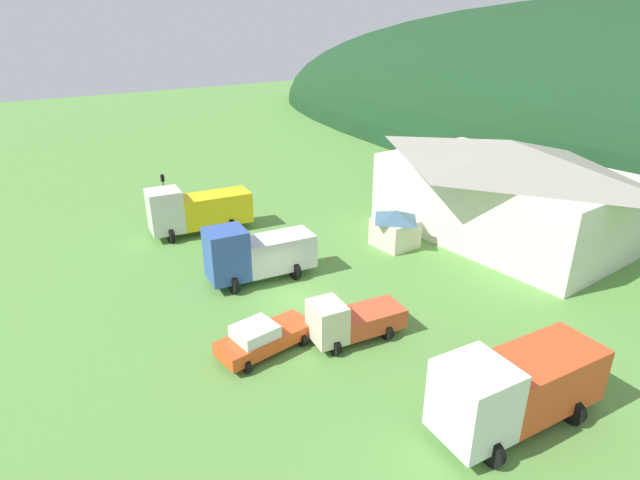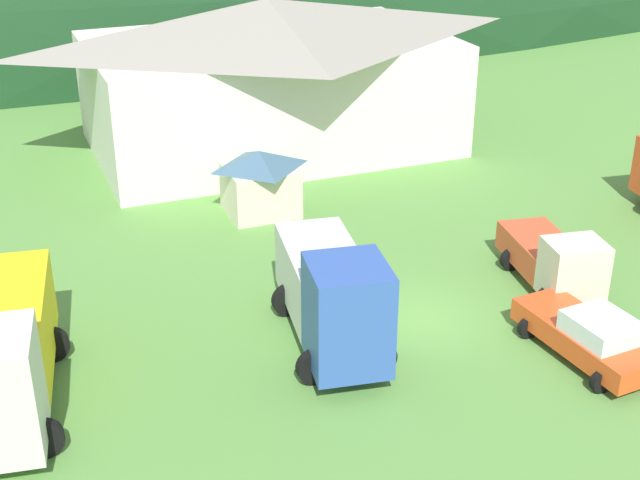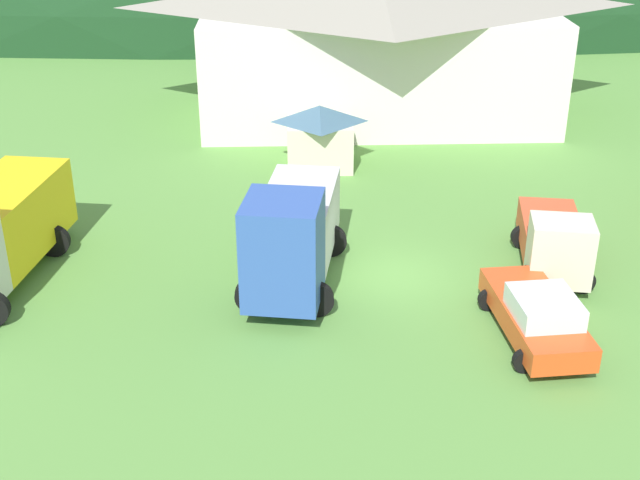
{
  "view_description": "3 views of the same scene",
  "coord_description": "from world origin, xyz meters",
  "px_view_note": "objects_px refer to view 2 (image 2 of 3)",
  "views": [
    {
      "loc": [
        22.19,
        -14.1,
        15.05
      ],
      "look_at": [
        -2.09,
        3.65,
        2.14
      ],
      "focal_mm": 28.73,
      "sensor_mm": 36.0,
      "label": 1
    },
    {
      "loc": [
        -12.44,
        -22.08,
        14.8
      ],
      "look_at": [
        -2.94,
        1.61,
        2.71
      ],
      "focal_mm": 49.78,
      "sensor_mm": 36.0,
      "label": 2
    },
    {
      "loc": [
        -3.36,
        -24.23,
        13.15
      ],
      "look_at": [
        -2.5,
        -1.19,
        1.97
      ],
      "focal_mm": 47.37,
      "sensor_mm": 36.0,
      "label": 3
    }
  ],
  "objects_px": {
    "flatbed_truck_yellow": "(1,353)",
    "service_pickup_orange": "(589,335)",
    "traffic_cone_near_pickup": "(549,316)",
    "play_shed_cream": "(260,181)",
    "traffic_cone_mid_row": "(286,270)",
    "depot_building": "(269,72)",
    "box_truck_blue": "(333,294)",
    "light_truck_cream": "(555,260)"
  },
  "relations": [
    {
      "from": "service_pickup_orange",
      "to": "traffic_cone_mid_row",
      "type": "bearing_deg",
      "value": -148.42
    },
    {
      "from": "play_shed_cream",
      "to": "box_truck_blue",
      "type": "xyz_separation_m",
      "value": [
        -1.24,
        -10.77,
        0.46
      ]
    },
    {
      "from": "service_pickup_orange",
      "to": "play_shed_cream",
      "type": "bearing_deg",
      "value": -162.8
    },
    {
      "from": "traffic_cone_near_pickup",
      "to": "play_shed_cream",
      "type": "bearing_deg",
      "value": 117.64
    },
    {
      "from": "service_pickup_orange",
      "to": "traffic_cone_mid_row",
      "type": "height_order",
      "value": "service_pickup_orange"
    },
    {
      "from": "play_shed_cream",
      "to": "traffic_cone_mid_row",
      "type": "height_order",
      "value": "play_shed_cream"
    },
    {
      "from": "box_truck_blue",
      "to": "light_truck_cream",
      "type": "distance_m",
      "value": 8.59
    },
    {
      "from": "service_pickup_orange",
      "to": "flatbed_truck_yellow",
      "type": "bearing_deg",
      "value": -107.29
    },
    {
      "from": "traffic_cone_near_pickup",
      "to": "service_pickup_orange",
      "type": "bearing_deg",
      "value": -100.82
    },
    {
      "from": "depot_building",
      "to": "service_pickup_orange",
      "type": "height_order",
      "value": "depot_building"
    },
    {
      "from": "box_truck_blue",
      "to": "service_pickup_orange",
      "type": "distance_m",
      "value": 7.79
    },
    {
      "from": "depot_building",
      "to": "light_truck_cream",
      "type": "distance_m",
      "value": 18.7
    },
    {
      "from": "service_pickup_orange",
      "to": "depot_building",
      "type": "bearing_deg",
      "value": -177.86
    },
    {
      "from": "box_truck_blue",
      "to": "traffic_cone_near_pickup",
      "type": "relative_size",
      "value": 12.15
    },
    {
      "from": "play_shed_cream",
      "to": "traffic_cone_near_pickup",
      "type": "height_order",
      "value": "play_shed_cream"
    },
    {
      "from": "service_pickup_orange",
      "to": "traffic_cone_mid_row",
      "type": "distance_m",
      "value": 11.02
    },
    {
      "from": "traffic_cone_mid_row",
      "to": "play_shed_cream",
      "type": "bearing_deg",
      "value": 81.37
    },
    {
      "from": "flatbed_truck_yellow",
      "to": "light_truck_cream",
      "type": "height_order",
      "value": "flatbed_truck_yellow"
    },
    {
      "from": "depot_building",
      "to": "service_pickup_orange",
      "type": "distance_m",
      "value": 22.46
    },
    {
      "from": "traffic_cone_near_pickup",
      "to": "traffic_cone_mid_row",
      "type": "distance_m",
      "value": 9.41
    },
    {
      "from": "light_truck_cream",
      "to": "play_shed_cream",
      "type": "bearing_deg",
      "value": -134.53
    },
    {
      "from": "depot_building",
      "to": "play_shed_cream",
      "type": "distance_m",
      "value": 8.77
    },
    {
      "from": "light_truck_cream",
      "to": "depot_building",
      "type": "bearing_deg",
      "value": -157.1
    },
    {
      "from": "light_truck_cream",
      "to": "box_truck_blue",
      "type": "bearing_deg",
      "value": -76.18
    },
    {
      "from": "flatbed_truck_yellow",
      "to": "play_shed_cream",
      "type": "bearing_deg",
      "value": 143.19
    },
    {
      "from": "depot_building",
      "to": "flatbed_truck_yellow",
      "type": "bearing_deg",
      "value": -127.15
    },
    {
      "from": "traffic_cone_near_pickup",
      "to": "traffic_cone_mid_row",
      "type": "bearing_deg",
      "value": 137.59
    },
    {
      "from": "depot_building",
      "to": "service_pickup_orange",
      "type": "relative_size",
      "value": 3.68
    },
    {
      "from": "flatbed_truck_yellow",
      "to": "box_truck_blue",
      "type": "bearing_deg",
      "value": 97.34
    },
    {
      "from": "box_truck_blue",
      "to": "service_pickup_orange",
      "type": "xyz_separation_m",
      "value": [
        6.89,
        -3.49,
        -1.03
      ]
    },
    {
      "from": "traffic_cone_near_pickup",
      "to": "traffic_cone_mid_row",
      "type": "height_order",
      "value": "traffic_cone_mid_row"
    },
    {
      "from": "flatbed_truck_yellow",
      "to": "service_pickup_orange",
      "type": "relative_size",
      "value": 1.58
    },
    {
      "from": "flatbed_truck_yellow",
      "to": "light_truck_cream",
      "type": "xyz_separation_m",
      "value": [
        18.09,
        0.31,
        -0.74
      ]
    },
    {
      "from": "flatbed_truck_yellow",
      "to": "service_pickup_orange",
      "type": "height_order",
      "value": "flatbed_truck_yellow"
    },
    {
      "from": "flatbed_truck_yellow",
      "to": "service_pickup_orange",
      "type": "distance_m",
      "value": 16.9
    },
    {
      "from": "flatbed_truck_yellow",
      "to": "light_truck_cream",
      "type": "bearing_deg",
      "value": 100.01
    },
    {
      "from": "flatbed_truck_yellow",
      "to": "traffic_cone_near_pickup",
      "type": "height_order",
      "value": "flatbed_truck_yellow"
    },
    {
      "from": "depot_building",
      "to": "traffic_cone_mid_row",
      "type": "bearing_deg",
      "value": -106.53
    },
    {
      "from": "flatbed_truck_yellow",
      "to": "depot_building",
      "type": "bearing_deg",
      "value": 151.86
    },
    {
      "from": "play_shed_cream",
      "to": "service_pickup_orange",
      "type": "xyz_separation_m",
      "value": [
        5.64,
        -14.26,
        -0.57
      ]
    },
    {
      "from": "flatbed_truck_yellow",
      "to": "traffic_cone_near_pickup",
      "type": "relative_size",
      "value": 13.65
    },
    {
      "from": "light_truck_cream",
      "to": "traffic_cone_near_pickup",
      "type": "bearing_deg",
      "value": -27.4
    }
  ]
}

